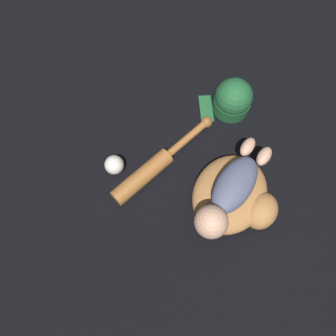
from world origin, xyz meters
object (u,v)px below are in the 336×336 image
baby_figure (229,194)px  baseball_bat (153,167)px  baseball_cap (233,99)px  baseball (114,165)px  baseball_glove (235,196)px

baby_figure → baseball_bat: (-0.08, -0.28, -0.12)m
baby_figure → baseball_bat: size_ratio=0.93×
baby_figure → baseball_cap: baby_figure is taller
baseball → baseball_glove: bearing=86.3°
baseball_glove → baseball_cap: (-0.39, -0.07, 0.01)m
baseball_bat → baseball_glove: bearing=80.1°
baseball_glove → baseball_bat: baseball_glove is taller
baby_figure → baseball_bat: 0.31m
baseball_glove → baby_figure: baby_figure is taller
baseball_bat → baseball: bearing=-80.2°
baseball_glove → baby_figure: 0.11m
baseball_glove → baby_figure: (0.03, -0.03, 0.10)m
baseball_glove → baseball_bat: (-0.05, -0.31, -0.02)m
baby_figure → baseball: baby_figure is taller
baseball → baseball_cap: 0.53m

